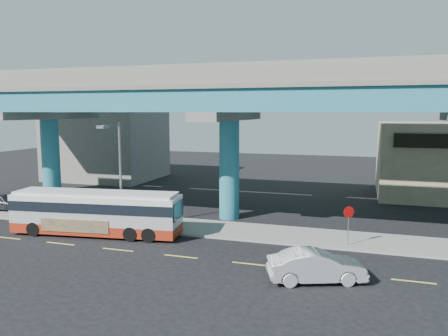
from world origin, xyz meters
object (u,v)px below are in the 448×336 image
(transit_bus, at_px, (96,211))
(parked_car, at_px, (2,201))
(sedan, at_px, (316,266))
(stop_sign, at_px, (349,217))
(street_lamp, at_px, (116,160))

(transit_bus, relative_size, parked_car, 2.74)
(transit_bus, bearing_deg, sedan, -21.89)
(transit_bus, bearing_deg, parked_car, 155.29)
(transit_bus, distance_m, parked_car, 11.71)
(parked_car, relative_size, stop_sign, 1.75)
(parked_car, bearing_deg, street_lamp, -104.75)
(sedan, relative_size, stop_sign, 2.05)
(transit_bus, height_order, stop_sign, transit_bus)
(transit_bus, height_order, sedan, transit_bus)
(parked_car, bearing_deg, transit_bus, -111.89)
(sedan, distance_m, stop_sign, 6.09)
(sedan, relative_size, parked_car, 1.17)
(transit_bus, bearing_deg, stop_sign, 0.15)
(parked_car, relative_size, street_lamp, 0.58)
(transit_bus, xyz_separation_m, sedan, (14.55, -3.79, -0.81))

